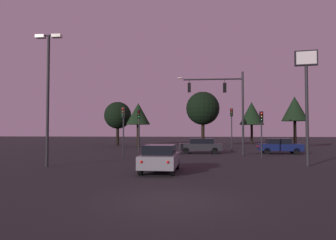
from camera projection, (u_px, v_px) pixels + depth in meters
ground_plane at (189, 151)px, 34.29m from camera, size 168.00×168.00×0.00m
traffic_signal_mast_arm at (225, 99)px, 28.46m from camera, size 6.25×0.39×7.87m
traffic_light_corner_left at (232, 121)px, 34.32m from camera, size 0.31×0.35×4.85m
traffic_light_corner_right at (123, 122)px, 26.33m from camera, size 0.32×0.36×4.38m
traffic_light_median at (261, 125)px, 25.97m from camera, size 0.30×0.35×3.97m
traffic_light_far_side at (139, 122)px, 32.87m from camera, size 0.35×0.38×4.56m
car_nearside_lane at (160, 158)px, 16.80m from camera, size 1.97×4.11×1.52m
car_crossing_left at (280, 146)px, 30.18m from camera, size 4.32×2.05×1.52m
car_crossing_right at (200, 146)px, 30.75m from camera, size 4.44×1.91×1.52m
parking_lot_lamp_post at (48, 83)px, 19.34m from camera, size 1.70×0.36×8.50m
store_sign_illuminated at (306, 82)px, 19.73m from camera, size 1.42×0.47×7.57m
tree_behind_sign at (203, 108)px, 44.68m from camera, size 4.93×4.93×8.11m
tree_left_far at (252, 113)px, 52.45m from camera, size 4.19×4.19×7.33m
tree_center_horizon at (295, 109)px, 39.62m from camera, size 3.37×3.37×6.84m
tree_right_cluster at (118, 115)px, 47.26m from camera, size 4.23×4.23×6.85m
tree_lot_edge at (138, 114)px, 43.06m from camera, size 3.44×3.44×6.27m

